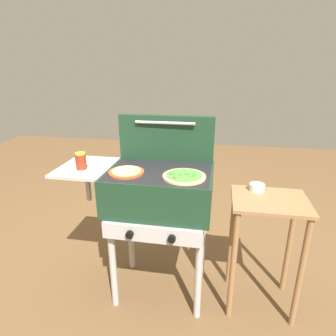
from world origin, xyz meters
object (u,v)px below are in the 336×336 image
object	(u,v)px
sauce_jar	(81,161)
topping_bowl_near	(257,188)
grill	(158,192)
prep_table	(266,232)
pizza_veggie	(184,176)
pizza_cheese	(127,172)

from	to	relation	value
sauce_jar	topping_bowl_near	distance (m)	1.10
grill	prep_table	world-z (taller)	grill
grill	pizza_veggie	world-z (taller)	pizza_veggie
pizza_cheese	prep_table	bearing A→B (deg)	5.41
pizza_cheese	topping_bowl_near	distance (m)	0.81
pizza_cheese	topping_bowl_near	xyz separation A→B (m)	(0.78, 0.19, -0.12)
grill	pizza_cheese	xyz separation A→B (m)	(-0.17, -0.08, 0.15)
topping_bowl_near	grill	bearing A→B (deg)	-169.36
sauce_jar	topping_bowl_near	world-z (taller)	sauce_jar
grill	sauce_jar	distance (m)	0.51
grill	topping_bowl_near	distance (m)	0.62
pizza_cheese	prep_table	size ratio (longest dim) A/B	0.28
grill	prep_table	size ratio (longest dim) A/B	1.26
grill	prep_table	bearing A→B (deg)	0.37
pizza_veggie	sauce_jar	world-z (taller)	sauce_jar
pizza_cheese	prep_table	world-z (taller)	pizza_cheese
pizza_veggie	sauce_jar	distance (m)	0.65
pizza_veggie	prep_table	xyz separation A→B (m)	(0.50, 0.09, -0.36)
topping_bowl_near	pizza_veggie	bearing A→B (deg)	-155.79
grill	pizza_veggie	distance (m)	0.25
grill	pizza_veggie	xyz separation A→B (m)	(0.17, -0.08, 0.15)
sauce_jar	grill	bearing A→B (deg)	5.87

